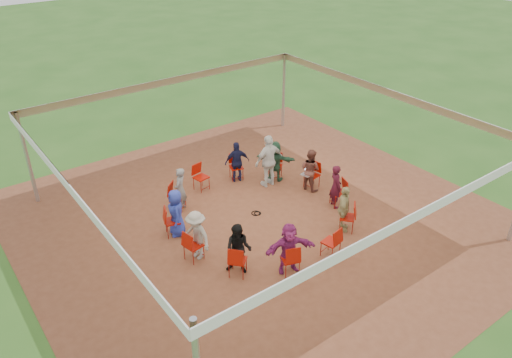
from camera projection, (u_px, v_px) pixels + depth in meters
ground at (259, 219)px, 14.88m from camera, size 80.00×80.00×0.00m
dirt_patch at (259, 219)px, 14.88m from camera, size 13.00×13.00×0.00m
tent at (260, 148)px, 13.71m from camera, size 10.33×10.33×3.00m
chair_0 at (312, 175)px, 16.29m from camera, size 0.51×0.49×0.90m
chair_1 at (275, 166)px, 16.83m from camera, size 0.61×0.61×0.90m
chair_2 at (236, 167)px, 16.78m from camera, size 0.54×0.55×0.90m
chair_3 at (201, 178)px, 16.16m from camera, size 0.49×0.51×0.90m
chair_4 at (177, 197)px, 15.14m from camera, size 0.61×0.61×0.90m
chair_5 at (173, 221)px, 13.99m from camera, size 0.55×0.54×0.90m
chair_6 at (194, 246)px, 13.02m from camera, size 0.51×0.49×0.90m
chair_7 at (238, 260)px, 12.49m from camera, size 0.61×0.61×0.90m
chair_8 at (290, 259)px, 12.54m from camera, size 0.54×0.55×0.90m
chair_9 at (331, 242)px, 13.15m from camera, size 0.49×0.51×0.90m
chair_10 at (347, 217)px, 14.17m from camera, size 0.61×0.61×0.90m
chair_11 at (339, 193)px, 15.32m from camera, size 0.55×0.54×0.90m
person_seated_0 at (310, 170)px, 16.09m from camera, size 0.52×0.75×1.41m
person_seated_1 at (275, 161)px, 16.60m from camera, size 1.23×1.31×1.41m
person_seated_2 at (237, 162)px, 16.55m from camera, size 0.92×0.67×1.41m
person_seated_3 at (180, 190)px, 14.99m from camera, size 0.61×0.59×1.41m
person_seated_4 at (176, 213)px, 13.90m from camera, size 0.59×0.78×1.41m
person_seated_5 at (196, 235)px, 12.97m from camera, size 0.61×0.98×1.41m
person_seated_6 at (239, 249)px, 12.46m from camera, size 0.75×0.78×1.41m
person_seated_7 at (289, 248)px, 12.51m from camera, size 1.40×0.90×1.41m
person_seated_8 at (344, 209)px, 14.06m from camera, size 0.90×0.86×1.41m
person_seated_9 at (336, 186)px, 15.16m from camera, size 0.49×0.60×1.41m
standing_person at (269, 161)px, 16.20m from camera, size 1.06×0.56×1.80m
cable_coil at (256, 213)px, 15.12m from camera, size 0.34×0.34×0.03m
laptop at (307, 173)px, 16.01m from camera, size 0.31×0.36×0.22m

